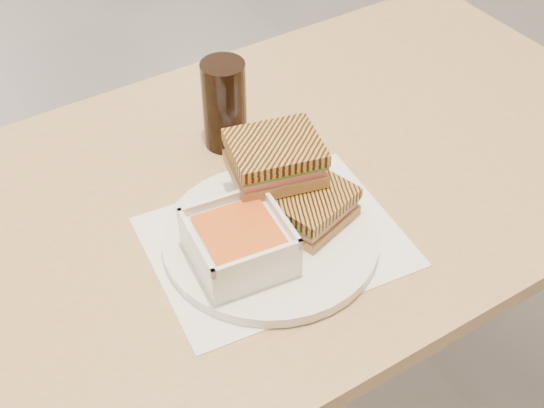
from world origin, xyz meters
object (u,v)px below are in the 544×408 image
plate (270,238)px  soup_bowl (239,244)px  main_table (289,228)px  panini_lower (312,207)px  cola_glass (224,105)px

plate → soup_bowl: size_ratio=2.21×
main_table → soup_bowl: bearing=-141.3°
plate → soup_bowl: soup_bowl is taller
plate → panini_lower: panini_lower is taller
soup_bowl → cola_glass: cola_glass is taller
plate → panini_lower: (0.06, -0.00, 0.03)m
panini_lower → cola_glass: bearing=91.9°
soup_bowl → main_table: bearing=38.7°
main_table → panini_lower: size_ratio=9.47×
main_table → plate: bearing=-132.9°
main_table → soup_bowl: size_ratio=9.13×
soup_bowl → panini_lower: soup_bowl is taller
plate → panini_lower: size_ratio=2.30×
soup_bowl → panini_lower: (0.12, 0.01, -0.00)m
main_table → soup_bowl: soup_bowl is taller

